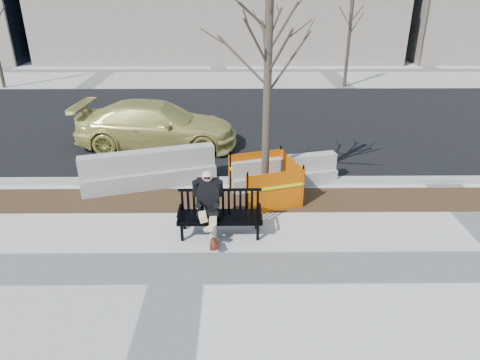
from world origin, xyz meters
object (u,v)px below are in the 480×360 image
Objects in this scene: tree_fence at (264,199)px; sedan at (159,147)px; jersey_barrier_left at (151,185)px; jersey_barrier_right at (283,185)px; bench at (220,234)px; seated_man at (209,233)px.

sedan is at bearing 130.91° from tree_fence.
tree_fence is 1.58× the size of jersey_barrier_left.
tree_fence is at bearing -138.44° from jersey_barrier_right.
sedan is 2.76m from jersey_barrier_left.
jersey_barrier_left is (-1.81, 2.30, 0.00)m from bench.
tree_fence is at bearing 57.31° from bench.
tree_fence is 4.63m from sedan.
tree_fence is 0.90m from jersey_barrier_right.
sedan reaches higher than bench.
sedan is (-2.05, 5.04, 0.00)m from bench.
seated_man is 0.26× the size of tree_fence.
jersey_barrier_left is (0.24, -2.75, 0.00)m from sedan.
jersey_barrier_right is at bearing -17.07° from jersey_barrier_left.
tree_fence reaches higher than jersey_barrier_right.
sedan reaches higher than jersey_barrier_left.
bench is at bearing -154.11° from sedan.
tree_fence is (1.21, 1.50, 0.00)m from seated_man.
jersey_barrier_right is (3.30, -0.01, 0.00)m from jersey_barrier_left.
sedan is 1.80× the size of jersey_barrier_right.
seated_man is at bearing -128.80° from tree_fence.
jersey_barrier_left is at bearing 164.99° from tree_fence.
jersey_barrier_left is at bearing 127.88° from bench.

